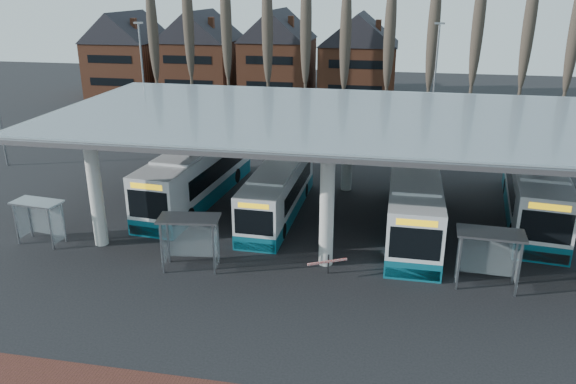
% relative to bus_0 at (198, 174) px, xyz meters
% --- Properties ---
extents(ground, '(140.00, 140.00, 0.00)m').
position_rel_bus_0_xyz_m(ground, '(9.20, -10.01, -1.65)').
color(ground, black).
rests_on(ground, ground).
extents(station_canopy, '(32.00, 16.00, 6.34)m').
position_rel_bus_0_xyz_m(station_canopy, '(9.20, -2.01, 4.04)').
color(station_canopy, silver).
rests_on(station_canopy, ground).
extents(poplar_row, '(45.10, 1.10, 14.50)m').
position_rel_bus_0_xyz_m(poplar_row, '(9.20, 22.99, 7.13)').
color(poplar_row, '#473D33').
rests_on(poplar_row, ground).
extents(townhouse_row, '(36.80, 10.30, 12.25)m').
position_rel_bus_0_xyz_m(townhouse_row, '(-6.55, 33.99, 4.29)').
color(townhouse_row, brown).
rests_on(townhouse_row, ground).
extents(lamp_post_a, '(0.80, 0.16, 10.17)m').
position_rel_bus_0_xyz_m(lamp_post_a, '(-8.80, 11.99, 3.69)').
color(lamp_post_a, slate).
rests_on(lamp_post_a, ground).
extents(lamp_post_b, '(0.80, 0.16, 10.17)m').
position_rel_bus_0_xyz_m(lamp_post_b, '(15.20, 15.99, 3.69)').
color(lamp_post_b, slate).
rests_on(lamp_post_b, ground).
extents(bus_0, '(3.75, 12.75, 3.49)m').
position_rel_bus_0_xyz_m(bus_0, '(0.00, 0.00, 0.00)').
color(bus_0, white).
rests_on(bus_0, ground).
extents(bus_1, '(2.59, 10.92, 3.02)m').
position_rel_bus_0_xyz_m(bus_1, '(5.57, -1.48, -0.22)').
color(bus_1, white).
rests_on(bus_1, ground).
extents(bus_2, '(2.77, 12.45, 3.45)m').
position_rel_bus_0_xyz_m(bus_2, '(13.45, -2.21, -0.02)').
color(bus_2, white).
rests_on(bus_2, ground).
extents(bus_3, '(4.23, 12.95, 3.53)m').
position_rel_bus_0_xyz_m(bus_3, '(20.44, 0.86, 0.02)').
color(bus_3, white).
rests_on(bus_3, ground).
extents(shelter_0, '(2.67, 1.54, 2.37)m').
position_rel_bus_0_xyz_m(shelter_0, '(-5.97, -7.85, 0.07)').
color(shelter_0, gray).
rests_on(shelter_0, ground).
extents(shelter_1, '(3.05, 1.82, 2.67)m').
position_rel_bus_0_xyz_m(shelter_1, '(2.84, -9.05, 0.30)').
color(shelter_1, gray).
rests_on(shelter_1, ground).
extents(shelter_2, '(3.00, 1.62, 2.71)m').
position_rel_bus_0_xyz_m(shelter_2, '(16.64, -8.23, 0.33)').
color(shelter_2, gray).
rests_on(shelter_2, ground).
extents(barrier, '(1.77, 0.99, 0.98)m').
position_rel_bus_0_xyz_m(barrier, '(9.46, -8.83, -0.89)').
color(barrier, black).
rests_on(barrier, ground).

